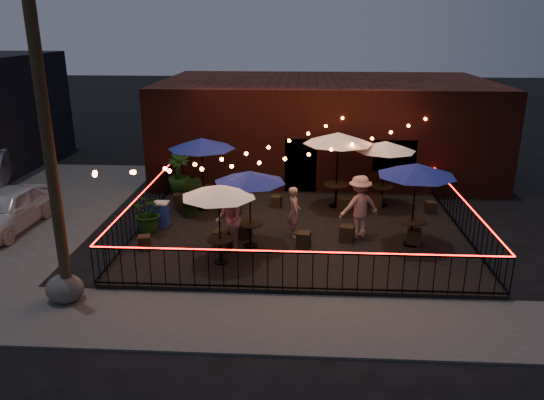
{
  "coord_description": "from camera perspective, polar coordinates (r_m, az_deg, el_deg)",
  "views": [
    {
      "loc": [
        0.06,
        -13.46,
        6.27
      ],
      "look_at": [
        -0.85,
        2.06,
        1.1
      ],
      "focal_mm": 35.0,
      "sensor_mm": 36.0,
      "label": 1
    }
  ],
  "objects": [
    {
      "name": "bistro_chair_6",
      "position": [
        18.61,
        0.48,
        -0.15
      ],
      "size": [
        0.4,
        0.4,
        0.4
      ],
      "primitive_type": "cube",
      "rotation": [
        0.0,
        0.0,
        -0.21
      ],
      "color": "black",
      "rests_on": "patio"
    },
    {
      "name": "cafe_table_3",
      "position": [
        18.23,
        7.13,
        6.52
      ],
      "size": [
        2.54,
        2.54,
        2.64
      ],
      "rotation": [
        0.0,
        0.0,
        0.06
      ],
      "color": "black",
      "rests_on": "patio"
    },
    {
      "name": "ground",
      "position": [
        14.85,
        2.84,
        -6.6
      ],
      "size": [
        110.0,
        110.0,
        0.0
      ],
      "primitive_type": "plane",
      "color": "black",
      "rests_on": "ground"
    },
    {
      "name": "fence_front",
      "position": [
        12.76,
        2.77,
        -7.68
      ],
      "size": [
        10.0,
        0.04,
        1.04
      ],
      "color": "black",
      "rests_on": "patio"
    },
    {
      "name": "potted_shrub_a",
      "position": [
        16.68,
        -13.06,
        -1.32
      ],
      "size": [
        1.3,
        1.19,
        1.26
      ],
      "primitive_type": "imported",
      "rotation": [
        0.0,
        0.0,
        -0.2
      ],
      "color": "#0F3A11",
      "rests_on": "patio"
    },
    {
      "name": "utility_pole",
      "position": [
        12.37,
        -23.05,
        6.37
      ],
      "size": [
        0.26,
        0.26,
        8.0
      ],
      "primitive_type": "cylinder",
      "color": "#312614",
      "rests_on": "ground"
    },
    {
      "name": "potted_shrub_c",
      "position": [
        20.34,
        -10.01,
        2.8
      ],
      "size": [
        0.89,
        0.89,
        1.5
      ],
      "primitive_type": "imported",
      "rotation": [
        0.0,
        0.0,
        0.06
      ],
      "color": "#15350D",
      "rests_on": "patio"
    },
    {
      "name": "cafe_table_2",
      "position": [
        14.77,
        -2.42,
        2.41
      ],
      "size": [
        2.33,
        2.33,
        2.25
      ],
      "rotation": [
        0.0,
        0.0,
        -0.16
      ],
      "color": "black",
      "rests_on": "patio"
    },
    {
      "name": "fence_left",
      "position": [
        17.21,
        -13.93,
        -1.18
      ],
      "size": [
        0.04,
        8.0,
        1.04
      ],
      "rotation": [
        0.0,
        0.0,
        1.57
      ],
      "color": "black",
      "rests_on": "patio"
    },
    {
      "name": "patron_a",
      "position": [
        15.86,
        2.41,
        -1.29
      ],
      "size": [
        0.44,
        0.61,
        1.56
      ],
      "primitive_type": "imported",
      "rotation": [
        0.0,
        0.0,
        1.69
      ],
      "color": "tan",
      "rests_on": "patio"
    },
    {
      "name": "bistro_chair_11",
      "position": [
        18.82,
        16.67,
        -0.74
      ],
      "size": [
        0.37,
        0.37,
        0.4
      ],
      "primitive_type": "cube",
      "rotation": [
        0.0,
        0.0,
        3.25
      ],
      "color": "black",
      "rests_on": "patio"
    },
    {
      "name": "boulder",
      "position": [
        13.55,
        -21.38,
        -8.88
      ],
      "size": [
        1.06,
        0.96,
        0.7
      ],
      "primitive_type": "ellipsoid",
      "rotation": [
        0.0,
        0.0,
        -0.26
      ],
      "color": "#3F3E3A",
      "rests_on": "ground"
    },
    {
      "name": "bistro_chair_2",
      "position": [
        18.77,
        -9.86,
        -0.11
      ],
      "size": [
        0.55,
        0.55,
        0.5
      ],
      "primitive_type": "cube",
      "rotation": [
        0.0,
        0.0,
        0.38
      ],
      "color": "black",
      "rests_on": "patio"
    },
    {
      "name": "bistro_chair_7",
      "position": [
        18.27,
        7.83,
        -0.52
      ],
      "size": [
        0.53,
        0.53,
        0.5
      ],
      "primitive_type": "cube",
      "rotation": [
        0.0,
        0.0,
        3.46
      ],
      "color": "black",
      "rests_on": "patio"
    },
    {
      "name": "cafe_table_0",
      "position": [
        13.77,
        -5.78,
        0.87
      ],
      "size": [
        2.27,
        2.27,
        2.18
      ],
      "rotation": [
        0.0,
        0.0,
        -0.16
      ],
      "color": "black",
      "rests_on": "patio"
    },
    {
      "name": "bistro_chair_5",
      "position": [
        15.31,
        3.41,
        -4.28
      ],
      "size": [
        0.44,
        0.44,
        0.45
      ],
      "primitive_type": "cube",
      "rotation": [
        0.0,
        0.0,
        2.95
      ],
      "color": "black",
      "rests_on": "patio"
    },
    {
      "name": "fence_right",
      "position": [
        17.17,
        19.89,
        -1.8
      ],
      "size": [
        0.04,
        8.0,
        1.04
      ],
      "rotation": [
        0.0,
        0.0,
        1.57
      ],
      "color": "black",
      "rests_on": "patio"
    },
    {
      "name": "patio",
      "position": [
        16.66,
        2.92,
        -3.46
      ],
      "size": [
        10.0,
        8.0,
        0.15
      ],
      "primitive_type": "cube",
      "color": "black",
      "rests_on": "ground"
    },
    {
      "name": "cafe_table_1",
      "position": [
        18.0,
        -7.58,
        5.95
      ],
      "size": [
        2.45,
        2.45,
        2.51
      ],
      "rotation": [
        0.0,
        0.0,
        0.08
      ],
      "color": "black",
      "rests_on": "patio"
    },
    {
      "name": "bistro_chair_9",
      "position": [
        16.03,
        15.03,
        -3.82
      ],
      "size": [
        0.47,
        0.47,
        0.46
      ],
      "primitive_type": "cube",
      "rotation": [
        0.0,
        0.0,
        2.9
      ],
      "color": "black",
      "rests_on": "patio"
    },
    {
      "name": "potted_shrub_b",
      "position": [
        17.75,
        -8.61,
        0.44
      ],
      "size": [
        0.91,
        0.8,
        1.42
      ],
      "primitive_type": "imported",
      "rotation": [
        0.0,
        0.0,
        -0.25
      ],
      "color": "#0E3A0F",
      "rests_on": "patio"
    },
    {
      "name": "bistro_chair_10",
      "position": [
        18.91,
        11.09,
        -0.1
      ],
      "size": [
        0.42,
        0.42,
        0.47
      ],
      "primitive_type": "cube",
      "rotation": [
        0.0,
        0.0,
        -0.08
      ],
      "color": "black",
      "rests_on": "patio"
    },
    {
      "name": "bistro_chair_1",
      "position": [
        15.3,
        -5.4,
        -4.21
      ],
      "size": [
        0.51,
        0.51,
        0.51
      ],
      "primitive_type": "cube",
      "rotation": [
        0.0,
        0.0,
        2.93
      ],
      "color": "black",
      "rests_on": "patio"
    },
    {
      "name": "car_white",
      "position": [
        18.84,
        -26.58,
        -0.93
      ],
      "size": [
        1.68,
        3.94,
        1.33
      ],
      "primitive_type": "imported",
      "rotation": [
        0.0,
        0.0,
        -0.03
      ],
      "color": "silver",
      "rests_on": "ground"
    },
    {
      "name": "festoon_lights",
      "position": [
        15.66,
        -0.65,
        4.53
      ],
      "size": [
        10.02,
        8.72,
        1.32
      ],
      "color": "#FA5C1E",
      "rests_on": "ground"
    },
    {
      "name": "patron_b",
      "position": [
        14.89,
        -4.67,
        -2.08
      ],
      "size": [
        0.95,
        1.08,
        1.85
      ],
      "primitive_type": "imported",
      "rotation": [
        0.0,
        0.0,
        -1.24
      ],
      "color": "#D3AC8D",
      "rests_on": "patio"
    },
    {
      "name": "sidewalk",
      "position": [
        11.97,
        2.65,
        -13.06
      ],
      "size": [
        18.0,
        2.5,
        0.05
      ],
      "primitive_type": "cube",
      "color": "#423F3D",
      "rests_on": "ground"
    },
    {
      "name": "bistro_chair_8",
      "position": [
        15.85,
        8.08,
        -3.56
      ],
      "size": [
        0.49,
        0.49,
        0.48
      ],
      "primitive_type": "cube",
      "rotation": [
        0.0,
        0.0,
        -0.24
      ],
      "color": "black",
      "rests_on": "patio"
    },
    {
      "name": "bistro_chair_3",
      "position": [
        18.06,
        -4.0,
        -0.64
      ],
      "size": [
        0.44,
        0.44,
        0.49
      ],
      "primitive_type": "cube",
      "rotation": [
        0.0,
        0.0,
        3.21
      ],
      "color": "black",
      "rests_on": "patio"
    },
    {
      "name": "cafe_table_5",
      "position": [
        18.63,
        12.09,
        5.61
      ],
      "size": [
        2.12,
        2.12,
        2.33
      ],
      "rotation": [
        0.0,
        0.0,
        0.0
      ],
      "color": "black",
      "rests_on": "patio"
    },
    {
      "name": "bistro_chair_0",
      "position": [
        15.58,
        -13.55,
        -4.47
      ],
      "size": [
        0.41,
        0.41,
        0.4
      ],
      "primitive_type": "cube",
      "rotation": [
        0.0,
        0.0,
        0.22
      ],
      "color": "black",
      "rests_on": "patio"
    },
    {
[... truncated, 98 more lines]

